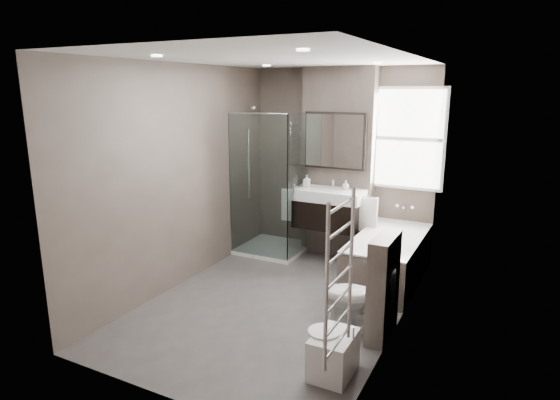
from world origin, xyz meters
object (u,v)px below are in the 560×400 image
Objects in this scene: toilet at (359,297)px; bidet at (333,353)px; vanity at (328,208)px; bathtub at (388,256)px.

toilet reaches higher than bidet.
toilet is at bearing -59.54° from vanity.
vanity is 1.95m from toilet.
bathtub is at bearing -19.37° from vanity.
bidet is at bearing -87.58° from bathtub.
bidet is at bearing -11.02° from toilet.
bathtub is at bearing 92.42° from bidet.
vanity is at bearing 112.44° from bidet.
bidet is (0.09, -2.13, -0.13)m from bathtub.
vanity is 1.39× the size of toilet.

